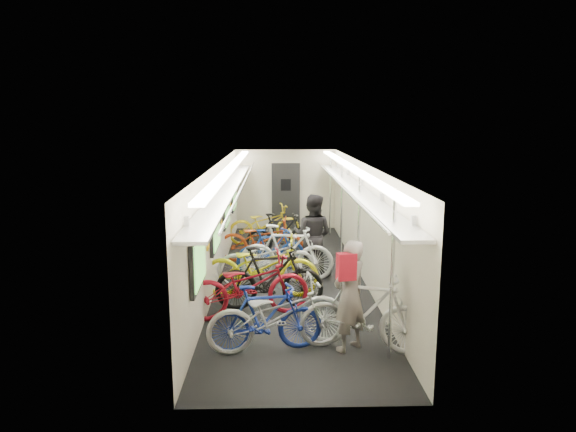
{
  "coord_description": "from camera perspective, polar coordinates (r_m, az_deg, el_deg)",
  "views": [
    {
      "loc": [
        -0.33,
        -10.41,
        3.27
      ],
      "look_at": [
        -0.04,
        0.89,
        1.15
      ],
      "focal_mm": 32.0,
      "sensor_mm": 36.0,
      "label": 1
    }
  ],
  "objects": [
    {
      "name": "train_car_shell",
      "position": [
        11.24,
        -1.63,
        2.36
      ],
      "size": [
        10.0,
        10.0,
        10.0
      ],
      "color": "black",
      "rests_on": "ground"
    },
    {
      "name": "bicycle_0",
      "position": [
        7.45,
        -1.25,
        -10.98
      ],
      "size": [
        2.11,
        1.07,
        1.06
      ],
      "primitive_type": "imported",
      "rotation": [
        0.0,
        0.0,
        1.76
      ],
      "color": "#9D9DA1",
      "rests_on": "ground"
    },
    {
      "name": "bicycle_1",
      "position": [
        7.44,
        -2.58,
        -11.27
      ],
      "size": [
        1.71,
        0.71,
        1.0
      ],
      "primitive_type": "imported",
      "rotation": [
        0.0,
        0.0,
        1.72
      ],
      "color": "navy",
      "rests_on": "ground"
    },
    {
      "name": "bicycle_2",
      "position": [
        8.67,
        -4.45,
        -7.7
      ],
      "size": [
        2.21,
        1.22,
        1.1
      ],
      "primitive_type": "imported",
      "rotation": [
        0.0,
        0.0,
        1.82
      ],
      "color": "maroon",
      "rests_on": "ground"
    },
    {
      "name": "bicycle_3",
      "position": [
        8.97,
        -2.05,
        -6.9
      ],
      "size": [
        1.92,
        0.63,
        1.14
      ],
      "primitive_type": "imported",
      "rotation": [
        0.0,
        0.0,
        1.62
      ],
      "color": "black",
      "rests_on": "ground"
    },
    {
      "name": "bicycle_4",
      "position": [
        9.63,
        -3.09,
        -5.65
      ],
      "size": [
        2.21,
        0.84,
        1.15
      ],
      "primitive_type": "imported",
      "rotation": [
        0.0,
        0.0,
        1.53
      ],
      "color": "gold",
      "rests_on": "ground"
    },
    {
      "name": "bicycle_5",
      "position": [
        10.58,
        -0.17,
        -4.08
      ],
      "size": [
        2.0,
        0.78,
        1.17
      ],
      "primitive_type": "imported",
      "rotation": [
        0.0,
        0.0,
        1.45
      ],
      "color": "silver",
      "rests_on": "ground"
    },
    {
      "name": "bicycle_6",
      "position": [
        10.33,
        -2.37,
        -4.81
      ],
      "size": [
        2.08,
        1.02,
        1.05
      ],
      "primitive_type": "imported",
      "rotation": [
        0.0,
        0.0,
        1.74
      ],
      "color": "silver",
      "rests_on": "ground"
    },
    {
      "name": "bicycle_7",
      "position": [
        11.22,
        -1.88,
        -3.78
      ],
      "size": [
        1.65,
        1.0,
        0.96
      ],
      "primitive_type": "imported",
      "rotation": [
        0.0,
        0.0,
        1.94
      ],
      "color": "navy",
      "rests_on": "ground"
    },
    {
      "name": "bicycle_8",
      "position": [
        11.92,
        -2.94,
        -2.68
      ],
      "size": [
        2.07,
        0.9,
        1.06
      ],
      "primitive_type": "imported",
      "rotation": [
        0.0,
        0.0,
        1.47
      ],
      "color": "#993210",
      "rests_on": "ground"
    },
    {
      "name": "bicycle_9",
      "position": [
        12.58,
        -0.82,
        -1.99
      ],
      "size": [
        1.8,
        0.79,
        1.05
      ],
      "primitive_type": "imported",
      "rotation": [
        0.0,
        0.0,
        1.75
      ],
      "color": "black",
      "rests_on": "ground"
    },
    {
      "name": "bicycle_10",
      "position": [
        13.79,
        -2.6,
        -0.9
      ],
      "size": [
        2.08,
        1.18,
        1.03
      ],
      "primitive_type": "imported",
      "rotation": [
        0.0,
        0.0,
        1.84
      ],
      "color": "gold",
      "rests_on": "ground"
    },
    {
      "name": "bicycle_11",
      "position": [
        7.54,
        8.45,
        -10.43
      ],
      "size": [
        1.99,
        1.17,
        1.16
      ],
      "primitive_type": "imported",
      "rotation": [
        0.0,
        0.0,
        1.22
      ],
      "color": "silver",
      "rests_on": "ground"
    },
    {
      "name": "passenger_near",
      "position": [
        7.43,
        6.86,
        -8.78
      ],
      "size": [
        0.7,
        0.68,
        1.62
      ],
      "primitive_type": "imported",
      "rotation": [
        0.0,
        0.0,
        3.84
      ],
      "color": "gray",
      "rests_on": "ground"
    },
    {
      "name": "passenger_mid",
      "position": [
        10.85,
        2.76,
        -2.15
      ],
      "size": [
        1.03,
        0.92,
        1.75
      ],
      "primitive_type": "imported",
      "rotation": [
        0.0,
        0.0,
        2.78
      ],
      "color": "black",
      "rests_on": "ground"
    },
    {
      "name": "backpack",
      "position": [
        7.16,
        6.51,
        -5.6
      ],
      "size": [
        0.29,
        0.2,
        0.38
      ],
      "primitive_type": "cube",
      "rotation": [
        0.0,
        0.0,
        0.23
      ],
      "color": "#A71020",
      "rests_on": "passenger_near"
    }
  ]
}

